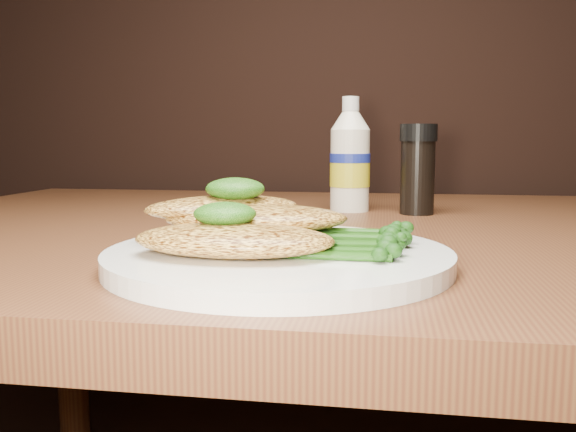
# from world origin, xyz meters

# --- Properties ---
(plate) EXTENTS (0.27, 0.27, 0.01)m
(plate) POSITION_xyz_m (-0.03, 0.81, 0.76)
(plate) COLOR white
(plate) RESTS_ON dining_table
(chicken_front) EXTENTS (0.15, 0.08, 0.02)m
(chicken_front) POSITION_xyz_m (-0.06, 0.77, 0.78)
(chicken_front) COLOR #EEB24B
(chicken_front) RESTS_ON plate
(chicken_mid) EXTENTS (0.16, 0.09, 0.02)m
(chicken_mid) POSITION_xyz_m (-0.05, 0.83, 0.78)
(chicken_mid) COLOR #EEB24B
(chicken_mid) RESTS_ON plate
(chicken_back) EXTENTS (0.15, 0.13, 0.02)m
(chicken_back) POSITION_xyz_m (-0.09, 0.84, 0.79)
(chicken_back) COLOR #EEB24B
(chicken_back) RESTS_ON plate
(pesto_front) EXTENTS (0.05, 0.05, 0.02)m
(pesto_front) POSITION_xyz_m (-0.07, 0.78, 0.79)
(pesto_front) COLOR #0B3708
(pesto_front) RESTS_ON chicken_front
(pesto_back) EXTENTS (0.05, 0.05, 0.02)m
(pesto_back) POSITION_xyz_m (-0.07, 0.84, 0.81)
(pesto_back) COLOR #0B3708
(pesto_back) RESTS_ON chicken_back
(broccolini_bundle) EXTENTS (0.17, 0.15, 0.02)m
(broccolini_bundle) POSITION_xyz_m (0.01, 0.81, 0.77)
(broccolini_bundle) COLOR #1D4C10
(broccolini_bundle) RESTS_ON plate
(mayo_bottle) EXTENTS (0.07, 0.07, 0.15)m
(mayo_bottle) POSITION_xyz_m (0.00, 1.18, 0.83)
(mayo_bottle) COLOR white
(mayo_bottle) RESTS_ON dining_table
(pepper_grinder) EXTENTS (0.06, 0.06, 0.12)m
(pepper_grinder) POSITION_xyz_m (0.09, 1.16, 0.81)
(pepper_grinder) COLOR black
(pepper_grinder) RESTS_ON dining_table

